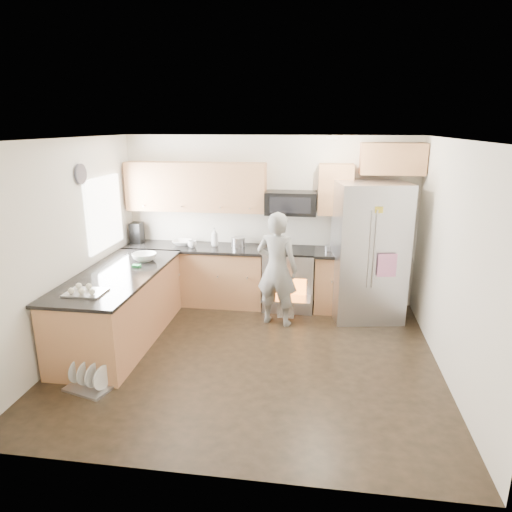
% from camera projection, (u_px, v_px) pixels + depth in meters
% --- Properties ---
extents(ground, '(4.50, 4.50, 0.00)m').
position_uv_depth(ground, '(250.00, 357.00, 5.61)').
color(ground, black).
rests_on(ground, ground).
extents(room_shell, '(4.54, 4.04, 2.62)m').
position_uv_depth(room_shell, '(246.00, 223.00, 5.16)').
color(room_shell, silver).
rests_on(room_shell, ground).
extents(back_cabinet_run, '(4.45, 0.64, 2.50)m').
position_uv_depth(back_cabinet_run, '(230.00, 244.00, 7.08)').
color(back_cabinet_run, '#BD764B').
rests_on(back_cabinet_run, ground).
extents(peninsula, '(0.96, 2.36, 1.03)m').
position_uv_depth(peninsula, '(120.00, 306.00, 5.95)').
color(peninsula, '#BD764B').
rests_on(peninsula, ground).
extents(stove_range, '(0.76, 0.97, 1.79)m').
position_uv_depth(stove_range, '(289.00, 265.00, 6.98)').
color(stove_range, '#B7B7BC').
rests_on(stove_range, ground).
extents(refrigerator, '(1.09, 0.91, 1.99)m').
position_uv_depth(refrigerator, '(369.00, 252.00, 6.53)').
color(refrigerator, '#B7B7BC').
rests_on(refrigerator, ground).
extents(person, '(0.67, 0.52, 1.63)m').
position_uv_depth(person, '(277.00, 269.00, 6.34)').
color(person, gray).
rests_on(person, ground).
extents(dish_rack, '(0.57, 0.50, 0.30)m').
position_uv_depth(dish_rack, '(91.00, 381.00, 4.94)').
color(dish_rack, '#B7B7BC').
rests_on(dish_rack, ground).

